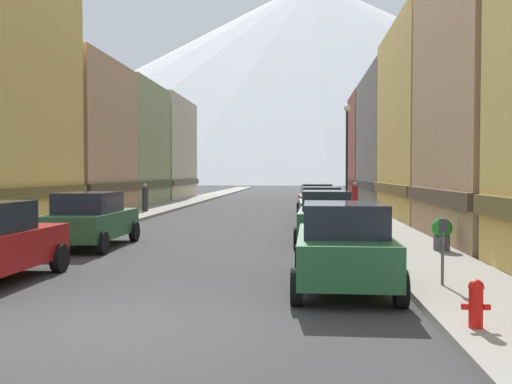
% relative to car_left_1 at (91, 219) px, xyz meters
% --- Properties ---
extents(ground_plane, '(400.00, 400.00, 0.00)m').
position_rel_car_left_1_xyz_m(ground_plane, '(3.80, -9.25, -0.90)').
color(ground_plane, '#363636').
extents(sidewalk_left, '(2.50, 100.00, 0.15)m').
position_rel_car_left_1_xyz_m(sidewalk_left, '(-2.45, 25.75, -0.82)').
color(sidewalk_left, gray).
rests_on(sidewalk_left, ground).
extents(sidewalk_right, '(2.50, 100.00, 0.15)m').
position_rel_car_left_1_xyz_m(sidewalk_right, '(10.05, 25.75, -0.82)').
color(sidewalk_right, gray).
rests_on(sidewalk_right, ground).
extents(storefront_left_2, '(8.20, 8.64, 8.80)m').
position_rel_car_left_1_xyz_m(storefront_left_2, '(-7.65, 13.71, 3.34)').
color(storefront_left_2, tan).
rests_on(storefront_left_2, ground).
extents(storefront_left_3, '(9.28, 8.85, 8.90)m').
position_rel_car_left_1_xyz_m(storefront_left_3, '(-8.19, 22.49, 3.40)').
color(storefront_left_3, '#8C9966').
rests_on(storefront_left_3, ground).
extents(storefront_left_4, '(9.77, 11.16, 9.16)m').
position_rel_car_left_1_xyz_m(storefront_left_4, '(-8.43, 33.09, 3.52)').
color(storefront_left_4, beige).
rests_on(storefront_left_4, ground).
extents(storefront_right_2, '(9.02, 10.43, 9.90)m').
position_rel_car_left_1_xyz_m(storefront_right_2, '(15.66, 11.72, 3.88)').
color(storefront_right_2, '#D8B259').
rests_on(storefront_right_2, ground).
extents(storefront_right_3, '(8.65, 12.92, 9.52)m').
position_rel_car_left_1_xyz_m(storefront_right_3, '(15.47, 23.55, 3.70)').
color(storefront_right_3, '#66605B').
rests_on(storefront_right_3, ground).
extents(storefront_right_4, '(9.19, 8.22, 9.58)m').
position_rel_car_left_1_xyz_m(storefront_right_4, '(15.74, 34.73, 3.73)').
color(storefront_right_4, brown).
rests_on(storefront_right_4, ground).
extents(car_left_1, '(2.10, 4.42, 1.78)m').
position_rel_car_left_1_xyz_m(car_left_1, '(0.00, 0.00, 0.00)').
color(car_left_1, '#265933').
rests_on(car_left_1, ground).
extents(car_right_0, '(2.12, 4.43, 1.78)m').
position_rel_car_left_1_xyz_m(car_right_0, '(7.60, -5.94, 0.00)').
color(car_right_0, '#265933').
rests_on(car_right_0, ground).
extents(car_right_1, '(2.20, 4.46, 1.78)m').
position_rel_car_left_1_xyz_m(car_right_1, '(7.60, 1.75, 0.00)').
color(car_right_1, '#265933').
rests_on(car_right_1, ground).
extents(car_right_2, '(2.14, 4.44, 1.78)m').
position_rel_car_left_1_xyz_m(car_right_2, '(7.60, 7.74, 0.00)').
color(car_right_2, '#265933').
rests_on(car_right_2, ground).
extents(car_right_3, '(2.25, 4.48, 1.78)m').
position_rel_car_left_1_xyz_m(car_right_3, '(7.60, 14.04, 0.00)').
color(car_right_3, '#9E1111').
rests_on(car_right_3, ground).
extents(fire_hydrant_near, '(0.40, 0.22, 0.70)m').
position_rel_car_left_1_xyz_m(fire_hydrant_near, '(9.25, -9.32, -0.37)').
color(fire_hydrant_near, red).
rests_on(fire_hydrant_near, sidewalk_right).
extents(parking_meter_near, '(0.14, 0.10, 1.33)m').
position_rel_car_left_1_xyz_m(parking_meter_near, '(9.55, -6.17, 0.11)').
color(parking_meter_near, '#595960').
rests_on(parking_meter_near, sidewalk_right).
extents(potted_plant_0, '(0.59, 0.59, 0.95)m').
position_rel_car_left_1_xyz_m(potted_plant_0, '(10.80, -0.97, -0.23)').
color(potted_plant_0, '#4C4C51').
rests_on(potted_plant_0, sidewalk_right).
extents(pedestrian_0, '(0.36, 0.36, 1.63)m').
position_rel_car_left_1_xyz_m(pedestrian_0, '(-2.45, 15.08, -0.00)').
color(pedestrian_0, '#333338').
rests_on(pedestrian_0, sidewalk_left).
extents(pedestrian_1, '(0.36, 0.36, 1.70)m').
position_rel_car_left_1_xyz_m(pedestrian_1, '(10.05, 17.49, 0.03)').
color(pedestrian_1, maroon).
rests_on(pedestrian_1, sidewalk_right).
extents(streetlamp_right, '(0.36, 0.36, 5.86)m').
position_rel_car_left_1_xyz_m(streetlamp_right, '(9.15, 12.56, 3.09)').
color(streetlamp_right, black).
rests_on(streetlamp_right, sidewalk_right).
extents(mountain_backdrop, '(320.09, 320.09, 93.04)m').
position_rel_car_left_1_xyz_m(mountain_backdrop, '(12.21, 250.75, 45.62)').
color(mountain_backdrop, silver).
rests_on(mountain_backdrop, ground).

